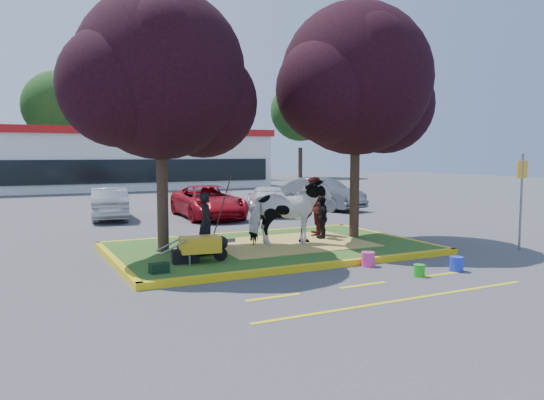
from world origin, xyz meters
name	(u,v)px	position (x,y,z in m)	size (l,w,h in m)	color
ground	(270,251)	(0.00, 0.00, 0.00)	(90.00, 90.00, 0.00)	#424244
median_island	(270,248)	(0.00, 0.00, 0.07)	(8.00, 5.00, 0.15)	#26531A
curb_near	(320,266)	(0.00, -2.58, 0.07)	(8.30, 0.16, 0.15)	yellow
curb_far	(233,235)	(0.00, 2.58, 0.07)	(8.30, 0.16, 0.15)	yellow
curb_left	(115,262)	(-4.08, 0.00, 0.07)	(0.16, 5.30, 0.15)	yellow
curb_right	(390,237)	(4.08, 0.00, 0.07)	(0.16, 5.30, 0.15)	yellow
straw_bedding	(289,243)	(0.60, 0.00, 0.15)	(4.20, 3.00, 0.01)	#C9B553
tree_purple_left	(161,82)	(-2.78, 0.38, 4.36)	(5.06, 4.20, 6.51)	black
tree_purple_right	(357,86)	(2.92, 0.18, 4.56)	(5.30, 4.40, 6.82)	black
fire_lane_stripe_a	(273,297)	(-2.00, -4.20, 0.00)	(1.10, 0.12, 0.01)	yellow
fire_lane_stripe_b	(363,285)	(0.00, -4.20, 0.00)	(1.10, 0.12, 0.01)	yellow
fire_lane_stripe_c	(438,275)	(2.00, -4.20, 0.00)	(1.10, 0.12, 0.01)	yellow
fire_lane_long	(403,300)	(0.00, -5.40, 0.00)	(6.00, 0.10, 0.01)	yellow
retail_building	(129,158)	(2.00, 27.98, 2.25)	(20.40, 8.40, 4.40)	silver
treeline	(97,96)	(1.23, 37.61, 7.73)	(46.58, 7.80, 14.63)	black
cow	(289,212)	(0.46, -0.23, 1.04)	(0.96, 2.11, 1.79)	silver
calf	(199,245)	(-2.16, -0.52, 0.39)	(1.13, 0.64, 0.49)	black
handler	(206,222)	(-1.80, -0.01, 0.89)	(0.54, 0.36, 1.49)	black
visitor_a	(314,206)	(1.94, 0.94, 1.04)	(0.86, 0.67, 1.77)	#4F1618
visitor_b	(322,218)	(1.83, 0.28, 0.77)	(0.72, 0.30, 1.23)	black
wheelbarrow	(200,245)	(-2.42, -1.38, 0.56)	(1.60, 0.64, 0.60)	black
gear_bag_dark	(185,256)	(-2.73, -1.22, 0.30)	(0.59, 0.32, 0.30)	black
gear_bag_green	(159,268)	(-3.52, -1.95, 0.25)	(0.39, 0.24, 0.21)	black
sign_post	(522,191)	(6.03, -3.02, 1.62)	(0.37, 0.06, 2.61)	slate
bucket_green	(419,271)	(1.53, -4.12, 0.13)	(0.24, 0.24, 0.26)	green
bucket_pink	(368,259)	(1.17, -2.80, 0.17)	(0.31, 0.31, 0.34)	#EA348F
bucket_blue	(456,264)	(2.62, -4.10, 0.16)	(0.31, 0.31, 0.33)	#1B34DE
car_silver	(109,203)	(-2.68, 8.99, 0.63)	(1.34, 3.85, 1.27)	#9EA1A6
car_red	(208,202)	(1.01, 7.69, 0.66)	(2.19, 4.76, 1.32)	#A70D19
car_white	(268,200)	(3.86, 8.01, 0.60)	(1.67, 4.10, 1.19)	silver
car_grey	(322,194)	(6.90, 8.43, 0.72)	(1.53, 4.39, 1.45)	#595C60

